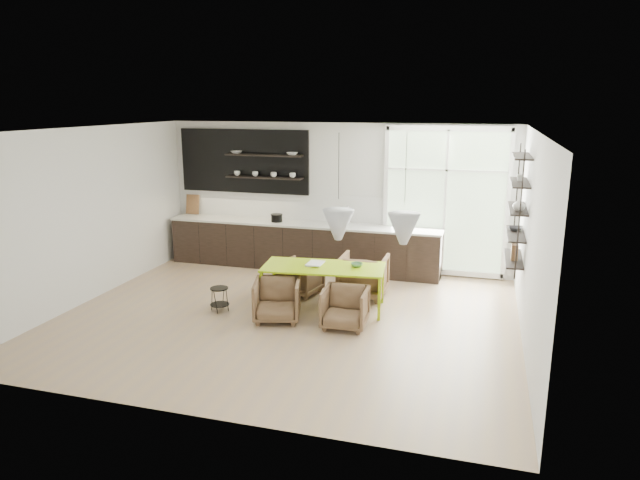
{
  "coord_description": "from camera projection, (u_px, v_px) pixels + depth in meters",
  "views": [
    {
      "loc": [
        2.84,
        -7.92,
        3.3
      ],
      "look_at": [
        0.37,
        0.6,
        1.14
      ],
      "focal_mm": 32.0,
      "sensor_mm": 36.0,
      "label": 1
    }
  ],
  "objects": [
    {
      "name": "armchair_front_right",
      "position": [
        345.0,
        308.0,
        8.5
      ],
      "size": [
        0.68,
        0.7,
        0.61
      ],
      "primitive_type": "imported",
      "rotation": [
        0.0,
        0.0,
        0.04
      ],
      "color": "brown",
      "rests_on": "ground"
    },
    {
      "name": "kitchen_run",
      "position": [
        299.0,
        239.0,
        11.5
      ],
      "size": [
        5.54,
        0.69,
        2.75
      ],
      "color": "black",
      "rests_on": "ground"
    },
    {
      "name": "armchair_front_left",
      "position": [
        277.0,
        300.0,
        8.77
      ],
      "size": [
        0.85,
        0.86,
        0.65
      ],
      "primitive_type": "imported",
      "rotation": [
        0.0,
        0.0,
        0.26
      ],
      "color": "brown",
      "rests_on": "ground"
    },
    {
      "name": "dining_table",
      "position": [
        324.0,
        269.0,
        9.2
      ],
      "size": [
        2.04,
        1.09,
        0.71
      ],
      "rotation": [
        0.0,
        0.0,
        0.11
      ],
      "color": "#96BF07",
      "rests_on": "ground"
    },
    {
      "name": "room",
      "position": [
        341.0,
        215.0,
        9.46
      ],
      "size": [
        7.02,
        6.01,
        2.91
      ],
      "color": "tan",
      "rests_on": "ground"
    },
    {
      "name": "table_bowl",
      "position": [
        357.0,
        265.0,
        9.16
      ],
      "size": [
        0.23,
        0.23,
        0.06
      ],
      "primitive_type": "imported",
      "rotation": [
        0.0,
        0.0,
        -0.21
      ],
      "color": "#598D5B",
      "rests_on": "dining_table"
    },
    {
      "name": "armchair_back_right",
      "position": [
        363.0,
        276.0,
        9.84
      ],
      "size": [
        0.79,
        0.81,
        0.73
      ],
      "primitive_type": "imported",
      "rotation": [
        0.0,
        0.0,
        3.13
      ],
      "color": "brown",
      "rests_on": "ground"
    },
    {
      "name": "table_book",
      "position": [
        308.0,
        263.0,
        9.31
      ],
      "size": [
        0.26,
        0.35,
        0.03
      ],
      "primitive_type": "imported",
      "rotation": [
        0.0,
        0.0,
        -0.02
      ],
      "color": "white",
      "rests_on": "dining_table"
    },
    {
      "name": "armchair_back_left",
      "position": [
        301.0,
        277.0,
        9.98
      ],
      "size": [
        0.78,
        0.79,
        0.61
      ],
      "primitive_type": "imported",
      "rotation": [
        0.0,
        0.0,
        2.92
      ],
      "color": "brown",
      "rests_on": "ground"
    },
    {
      "name": "right_shelving",
      "position": [
        518.0,
        212.0,
        8.73
      ],
      "size": [
        0.26,
        1.22,
        1.9
      ],
      "color": "black",
      "rests_on": "ground"
    },
    {
      "name": "wire_stool",
      "position": [
        219.0,
        296.0,
        9.17
      ],
      "size": [
        0.31,
        0.31,
        0.39
      ],
      "rotation": [
        0.0,
        0.0,
        -0.02
      ],
      "color": "black",
      "rests_on": "ground"
    }
  ]
}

